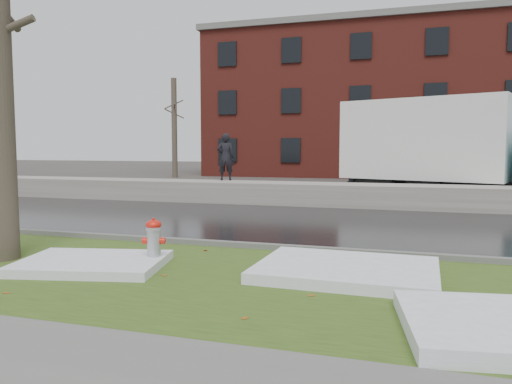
% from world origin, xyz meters
% --- Properties ---
extents(ground, '(120.00, 120.00, 0.00)m').
position_xyz_m(ground, '(0.00, 0.00, 0.00)').
color(ground, '#47423D').
rests_on(ground, ground).
extents(verge, '(60.00, 4.50, 0.04)m').
position_xyz_m(verge, '(0.00, -1.25, 0.02)').
color(verge, '#2F4617').
rests_on(verge, ground).
extents(road, '(60.00, 7.00, 0.03)m').
position_xyz_m(road, '(0.00, 4.50, 0.01)').
color(road, black).
rests_on(road, ground).
extents(parking_lot, '(60.00, 9.00, 0.03)m').
position_xyz_m(parking_lot, '(0.00, 13.00, 0.01)').
color(parking_lot, slate).
rests_on(parking_lot, ground).
extents(curb, '(60.00, 0.15, 0.14)m').
position_xyz_m(curb, '(0.00, 1.00, 0.07)').
color(curb, slate).
rests_on(curb, ground).
extents(snowbank, '(60.00, 1.60, 0.75)m').
position_xyz_m(snowbank, '(0.00, 8.70, 0.38)').
color(snowbank, '#A29C94').
rests_on(snowbank, ground).
extents(brick_building, '(26.00, 12.00, 10.00)m').
position_xyz_m(brick_building, '(2.00, 30.00, 5.00)').
color(brick_building, maroon).
rests_on(brick_building, ground).
extents(bg_tree_left, '(1.40, 1.62, 6.50)m').
position_xyz_m(bg_tree_left, '(-12.00, 22.00, 3.33)').
color(bg_tree_left, brown).
rests_on(bg_tree_left, ground).
extents(bg_tree_center, '(1.40, 1.62, 6.50)m').
position_xyz_m(bg_tree_center, '(-6.00, 26.00, 3.33)').
color(bg_tree_center, brown).
rests_on(bg_tree_center, ground).
extents(fire_hydrant, '(0.38, 0.35, 0.77)m').
position_xyz_m(fire_hydrant, '(-0.91, -0.77, 0.45)').
color(fire_hydrant, '#ADAFB5').
rests_on(fire_hydrant, verge).
extents(box_truck, '(11.03, 5.52, 3.69)m').
position_xyz_m(box_truck, '(4.62, 11.22, 1.95)').
color(box_truck, black).
rests_on(box_truck, ground).
extents(worker, '(0.73, 0.60, 1.72)m').
position_xyz_m(worker, '(-3.54, 9.30, 1.61)').
color(worker, black).
rests_on(worker, snowbank).
extents(snow_patch_near, '(2.65, 2.07, 0.16)m').
position_xyz_m(snow_patch_near, '(2.15, -0.50, 0.12)').
color(snow_patch_near, white).
rests_on(snow_patch_near, verge).
extents(snow_patch_far, '(2.49, 2.04, 0.14)m').
position_xyz_m(snow_patch_far, '(-1.75, -1.24, 0.11)').
color(snow_patch_far, white).
rests_on(snow_patch_far, verge).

